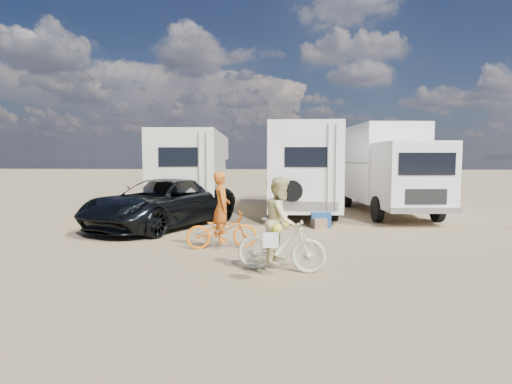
# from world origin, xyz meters

# --- Properties ---
(ground) EXTENTS (140.00, 140.00, 0.00)m
(ground) POSITION_xyz_m (0.00, 0.00, 0.00)
(ground) COLOR #9F855E
(ground) RESTS_ON ground
(rv_main) EXTENTS (2.66, 7.19, 3.49)m
(rv_main) POSITION_xyz_m (-0.07, 6.59, 1.75)
(rv_main) COLOR white
(rv_main) RESTS_ON ground
(rv_left) EXTENTS (2.98, 7.89, 3.27)m
(rv_left) POSITION_xyz_m (-4.54, 7.11, 1.64)
(rv_left) COLOR #EDEBCE
(rv_left) RESTS_ON ground
(box_truck) EXTENTS (3.09, 7.71, 3.59)m
(box_truck) POSITION_xyz_m (3.43, 6.65, 1.80)
(box_truck) COLOR white
(box_truck) RESTS_ON ground
(dark_suv) EXTENTS (4.68, 6.21, 1.57)m
(dark_suv) POSITION_xyz_m (-4.68, 2.69, 0.78)
(dark_suv) COLOR black
(dark_suv) RESTS_ON ground
(bike_man) EXTENTS (1.85, 1.00, 0.92)m
(bike_man) POSITION_xyz_m (-2.22, -0.40, 0.46)
(bike_man) COLOR orange
(bike_man) RESTS_ON ground
(bike_woman) EXTENTS (1.86, 0.85, 1.08)m
(bike_woman) POSITION_xyz_m (-0.72, -2.45, 0.54)
(bike_woman) COLOR beige
(bike_woman) RESTS_ON ground
(rider_man) EXTENTS (0.55, 0.71, 1.74)m
(rider_man) POSITION_xyz_m (-2.22, -0.40, 0.87)
(rider_man) COLOR #C25B19
(rider_man) RESTS_ON ground
(rider_woman) EXTENTS (0.80, 0.94, 1.71)m
(rider_woman) POSITION_xyz_m (-0.72, -2.45, 0.85)
(rider_woman) COLOR #D7C884
(rider_woman) RESTS_ON ground
(cooler) EXTENTS (0.64, 0.48, 0.50)m
(cooler) POSITION_xyz_m (0.50, 3.03, 0.25)
(cooler) COLOR navy
(cooler) RESTS_ON ground
(crate) EXTENTS (0.51, 0.51, 0.33)m
(crate) POSITION_xyz_m (0.43, 2.82, 0.16)
(crate) COLOR #816143
(crate) RESTS_ON ground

